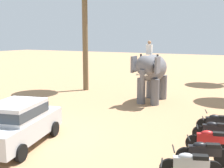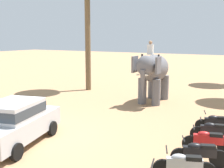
{
  "view_description": "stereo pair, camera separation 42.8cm",
  "coord_description": "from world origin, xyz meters",
  "views": [
    {
      "loc": [
        8.12,
        -8.09,
        4.09
      ],
      "look_at": [
        1.14,
        4.96,
        1.6
      ],
      "focal_mm": 44.86,
      "sensor_mm": 36.0,
      "label": 1
    },
    {
      "loc": [
        8.49,
        -7.89,
        4.09
      ],
      "look_at": [
        1.14,
        4.96,
        1.6
      ],
      "focal_mm": 44.86,
      "sensor_mm": 36.0,
      "label": 2
    }
  ],
  "objects": [
    {
      "name": "ground_plane",
      "position": [
        0.0,
        0.0,
        0.0
      ],
      "size": [
        120.0,
        120.0,
        0.0
      ],
      "primitive_type": "plane",
      "color": "tan"
    },
    {
      "name": "motorcycle_far_in_row",
      "position": [
        6.75,
        3.13,
        0.46
      ],
      "size": [
        1.77,
        0.66,
        0.94
      ],
      "color": "black",
      "rests_on": "ground"
    },
    {
      "name": "elephant_with_mahout",
      "position": [
        2.09,
        8.45,
        1.99
      ],
      "size": [
        1.77,
        3.92,
        3.88
      ],
      "color": "slate",
      "rests_on": "ground"
    },
    {
      "name": "motorcycle_fourth_in_row",
      "position": [
        6.76,
        1.98,
        0.46
      ],
      "size": [
        1.76,
        0.71,
        0.94
      ],
      "color": "black",
      "rests_on": "ground"
    },
    {
      "name": "motorcycle_end_of_row",
      "position": [
        6.67,
        4.29,
        0.46
      ],
      "size": [
        1.75,
        0.73,
        0.94
      ],
      "color": "black",
      "rests_on": "ground"
    },
    {
      "name": "motorcycle_mid_row",
      "position": [
        6.74,
        0.72,
        0.46
      ],
      "size": [
        1.71,
        0.84,
        0.94
      ],
      "color": "black",
      "rests_on": "ground"
    },
    {
      "name": "car_sedan_foreground",
      "position": [
        0.2,
        -0.82,
        0.93
      ],
      "size": [
        2.66,
        4.39,
        1.7
      ],
      "color": "#B7BABF",
      "rests_on": "ground"
    },
    {
      "name": "motorcycle_second_in_row",
      "position": [
        6.56,
        -0.35,
        0.46
      ],
      "size": [
        1.71,
        0.82,
        0.94
      ],
      "color": "black",
      "rests_on": "ground"
    }
  ]
}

